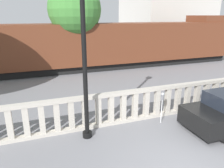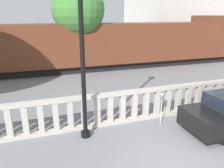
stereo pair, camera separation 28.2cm
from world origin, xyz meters
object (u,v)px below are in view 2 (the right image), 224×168
(train_near, at_px, (75,46))
(tree_left, at_px, (78,10))
(lamppost, at_px, (81,30))
(parking_meter, at_px, (162,100))

(train_near, xyz_separation_m, tree_left, (0.30, -0.53, 2.72))
(lamppost, height_order, tree_left, tree_left)
(parking_meter, bearing_deg, lamppost, -179.64)
(lamppost, relative_size, parking_meter, 4.84)
(lamppost, distance_m, train_near, 10.47)
(lamppost, bearing_deg, tree_left, 80.24)
(lamppost, relative_size, train_near, 0.21)
(lamppost, xyz_separation_m, train_near, (1.36, 10.21, -1.88))
(parking_meter, height_order, train_near, train_near)
(parking_meter, relative_size, tree_left, 0.20)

